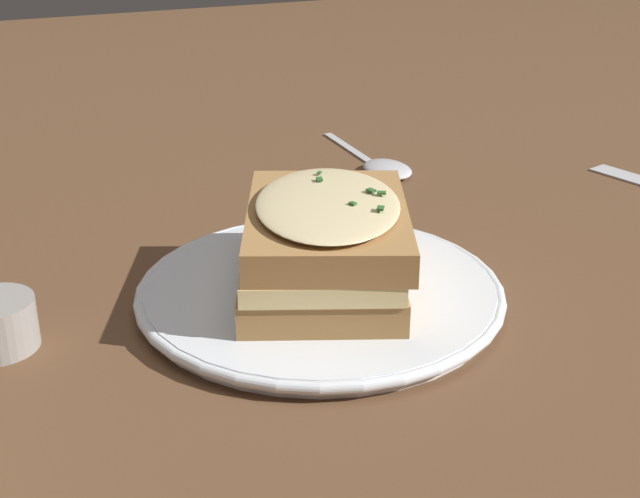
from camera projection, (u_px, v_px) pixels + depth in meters
ground_plane at (292, 315)px, 0.58m from camera, size 2.40×2.40×0.00m
dinner_plate at (320, 292)px, 0.59m from camera, size 0.24×0.24×0.01m
sandwich at (323, 243)px, 0.57m from camera, size 0.15×0.18×0.06m
spoon at (383, 166)px, 0.83m from camera, size 0.04×0.16×0.01m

